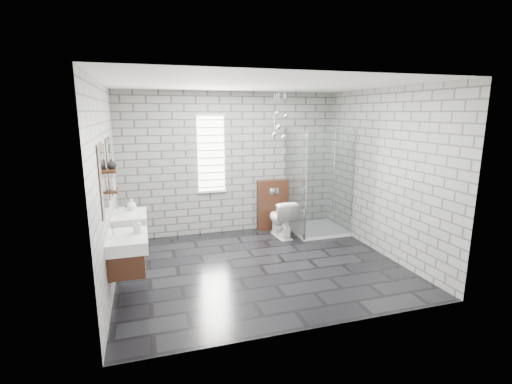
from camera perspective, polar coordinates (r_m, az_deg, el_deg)
name	(u,v)px	position (r m, az deg, el deg)	size (l,w,h in m)	color
floor	(260,266)	(5.84, 0.60, -11.32)	(4.20, 3.60, 0.02)	black
ceiling	(260,83)	(5.37, 0.67, 16.38)	(4.20, 3.60, 0.02)	white
wall_back	(232,163)	(7.16, -3.77, 4.40)	(4.20, 0.02, 2.70)	gray
wall_front	(314,210)	(3.79, 8.95, -2.74)	(4.20, 0.02, 2.70)	gray
wall_left	(106,188)	(5.21, -22.06, 0.59)	(0.02, 3.60, 2.70)	gray
wall_right	(383,173)	(6.39, 18.99, 2.82)	(0.02, 3.60, 2.70)	gray
vanity_left	(124,243)	(4.83, -19.60, -7.41)	(0.47, 0.70, 1.57)	#452415
vanity_right	(127,220)	(5.82, -19.21, -4.07)	(0.47, 0.70, 1.57)	#452415
shelf_lower	(113,191)	(5.16, -21.19, 0.22)	(0.14, 0.30, 0.03)	#452415
shelf_upper	(111,171)	(5.12, -21.42, 3.06)	(0.14, 0.30, 0.03)	#452415
window	(211,154)	(7.03, -6.93, 5.84)	(0.56, 0.05, 1.48)	white
cistern_panel	(272,205)	(7.44, 2.53, -1.95)	(0.60, 0.20, 1.00)	#452415
flush_plate	(274,191)	(7.28, 2.82, 0.14)	(0.18, 0.01, 0.12)	silver
shower_enclosure	(315,208)	(7.25, 9.14, -2.47)	(1.00, 1.00, 2.03)	white
pendant_cluster	(280,125)	(6.91, 3.66, 10.28)	(0.29, 0.27, 0.87)	silver
toilet	(281,218)	(7.03, 3.88, -4.05)	(0.40, 0.70, 0.71)	white
soap_bottle_a	(137,226)	(4.81, -17.85, -4.95)	(0.09, 0.09, 0.19)	#B2B2B2
soap_bottle_b	(131,204)	(5.98, -18.61, -1.80)	(0.14, 0.14, 0.18)	#B2B2B2
soap_bottle_c	(112,183)	(5.07, -21.24, 1.33)	(0.08, 0.08, 0.20)	#B2B2B2
vase	(112,164)	(5.17, -21.32, 4.05)	(0.12, 0.12, 0.13)	#B2B2B2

